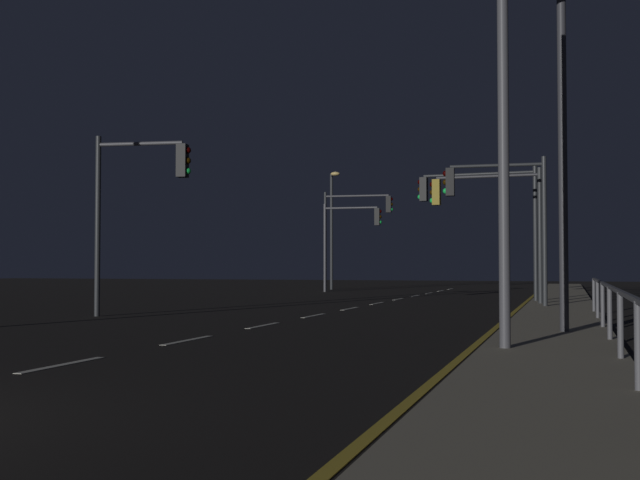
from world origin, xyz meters
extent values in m
plane|color=black|center=(0.00, 17.50, 0.00)|extent=(112.00, 112.00, 0.00)
cube|color=gray|center=(6.86, 17.50, 0.07)|extent=(2.25, 77.00, 0.14)
cube|color=silver|center=(0.00, 5.00, 0.01)|extent=(0.14, 2.00, 0.01)
cube|color=silver|center=(0.00, 9.00, 0.01)|extent=(0.14, 2.00, 0.01)
cube|color=silver|center=(0.00, 13.00, 0.01)|extent=(0.14, 2.00, 0.01)
cube|color=silver|center=(0.00, 17.00, 0.01)|extent=(0.14, 2.00, 0.01)
cube|color=silver|center=(0.00, 21.00, 0.01)|extent=(0.14, 2.00, 0.01)
cube|color=silver|center=(0.00, 25.00, 0.01)|extent=(0.14, 2.00, 0.01)
cube|color=silver|center=(0.00, 29.00, 0.01)|extent=(0.14, 2.00, 0.01)
cube|color=silver|center=(0.00, 33.00, 0.01)|extent=(0.14, 2.00, 0.01)
cube|color=silver|center=(0.00, 37.00, 0.01)|extent=(0.14, 2.00, 0.01)
cube|color=silver|center=(0.00, 41.00, 0.01)|extent=(0.14, 2.00, 0.01)
cube|color=silver|center=(0.00, 45.00, 0.01)|extent=(0.14, 2.00, 0.01)
cube|color=gold|center=(5.49, 22.50, 0.01)|extent=(0.14, 53.00, 0.01)
cylinder|color=#2D3033|center=(5.95, 25.99, 2.72)|extent=(0.16, 0.16, 5.17)
cylinder|color=#2D3033|center=(3.80, 26.11, 5.06)|extent=(4.32, 0.34, 0.11)
cube|color=black|center=(1.64, 26.22, 4.53)|extent=(0.30, 0.35, 0.95)
sphere|color=black|center=(1.49, 26.23, 4.83)|extent=(0.20, 0.20, 0.20)
sphere|color=black|center=(1.49, 26.23, 4.53)|extent=(0.20, 0.20, 0.20)
sphere|color=#19D84C|center=(1.49, 26.23, 4.23)|extent=(0.20, 0.20, 0.20)
cylinder|color=#2D3033|center=(-5.96, 14.92, 2.63)|extent=(0.16, 0.16, 5.26)
cylinder|color=#4C4C51|center=(-4.68, 15.10, 5.01)|extent=(2.56, 0.47, 0.11)
cube|color=black|center=(-3.41, 15.28, 4.48)|extent=(0.33, 0.38, 0.95)
sphere|color=black|center=(-3.26, 15.30, 4.78)|extent=(0.20, 0.20, 0.20)
sphere|color=black|center=(-3.26, 15.30, 4.48)|extent=(0.20, 0.20, 0.20)
sphere|color=#19D84C|center=(-3.26, 15.30, 4.18)|extent=(0.20, 0.20, 0.20)
cylinder|color=#2D3033|center=(6.39, 22.11, 2.62)|extent=(0.16, 0.16, 4.97)
cylinder|color=#2D3033|center=(4.85, 22.02, 4.86)|extent=(3.09, 0.29, 0.11)
cube|color=black|center=(3.31, 21.93, 4.33)|extent=(0.30, 0.36, 0.95)
sphere|color=black|center=(3.15, 21.92, 4.63)|extent=(0.20, 0.20, 0.20)
sphere|color=black|center=(3.15, 21.92, 4.33)|extent=(0.20, 0.20, 0.20)
sphere|color=#19D84C|center=(3.15, 21.92, 4.03)|extent=(0.20, 0.20, 0.20)
cylinder|color=#2D3033|center=(-6.40, 38.89, 2.89)|extent=(0.16, 0.16, 5.78)
cylinder|color=#4C4C51|center=(-4.55, 39.06, 5.53)|extent=(3.72, 0.45, 0.11)
cube|color=black|center=(-2.69, 39.23, 5.01)|extent=(0.31, 0.36, 0.95)
sphere|color=black|center=(-2.54, 39.24, 5.31)|extent=(0.20, 0.20, 0.20)
sphere|color=black|center=(-2.54, 39.24, 5.01)|extent=(0.20, 0.20, 0.20)
sphere|color=#19D84C|center=(-2.54, 39.24, 4.71)|extent=(0.20, 0.20, 0.20)
cylinder|color=#2D3033|center=(6.18, 23.97, 2.56)|extent=(0.16, 0.16, 4.83)
cylinder|color=#38383D|center=(4.34, 24.02, 4.72)|extent=(3.70, 0.21, 0.11)
cube|color=olive|center=(2.49, 24.08, 4.20)|extent=(0.29, 0.35, 0.95)
sphere|color=black|center=(2.34, 24.08, 4.50)|extent=(0.20, 0.20, 0.20)
sphere|color=black|center=(2.34, 24.08, 4.20)|extent=(0.20, 0.20, 0.20)
sphere|color=#19D84C|center=(2.34, 24.08, 3.90)|extent=(0.20, 0.20, 0.20)
cylinder|color=#4C4C51|center=(-6.00, 37.49, 2.49)|extent=(0.16, 0.16, 4.98)
cylinder|color=#4C4C51|center=(-4.49, 37.57, 4.73)|extent=(3.01, 0.27, 0.11)
cube|color=black|center=(-2.99, 37.64, 4.20)|extent=(0.30, 0.35, 0.95)
sphere|color=black|center=(-2.83, 37.65, 4.50)|extent=(0.20, 0.20, 0.20)
sphere|color=black|center=(-2.83, 37.65, 4.20)|extent=(0.20, 0.20, 0.20)
sphere|color=#19D84C|center=(-2.83, 37.65, 3.90)|extent=(0.20, 0.20, 0.20)
cylinder|color=#38383D|center=(7.04, 11.74, 3.79)|extent=(0.18, 0.18, 7.31)
cylinder|color=#4C4C51|center=(6.14, 8.09, 3.50)|extent=(0.18, 0.18, 6.72)
cylinder|color=#2D3033|center=(-6.89, 41.78, 3.61)|extent=(0.18, 0.18, 7.21)
cylinder|color=#4C4C51|center=(-6.48, 40.81, 7.06)|extent=(0.91, 1.97, 0.10)
ellipsoid|color=#F9D172|center=(-6.08, 39.84, 6.96)|extent=(0.56, 0.36, 0.24)
cylinder|color=#59595E|center=(7.83, 4.09, 0.61)|extent=(0.09, 0.09, 0.95)
cylinder|color=#59595E|center=(7.83, 7.14, 0.61)|extent=(0.09, 0.09, 0.95)
cylinder|color=#59595E|center=(7.83, 10.18, 0.61)|extent=(0.09, 0.09, 0.95)
cylinder|color=#59595E|center=(7.83, 13.23, 0.61)|extent=(0.09, 0.09, 0.95)
cylinder|color=#59595E|center=(7.83, 16.27, 0.61)|extent=(0.09, 0.09, 0.95)
cylinder|color=#59595E|center=(7.83, 19.32, 0.61)|extent=(0.09, 0.09, 0.95)
cube|color=slate|center=(7.83, 8.66, 1.09)|extent=(0.06, 21.32, 0.06)
camera|label=1|loc=(7.13, -4.94, 1.46)|focal=44.12mm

